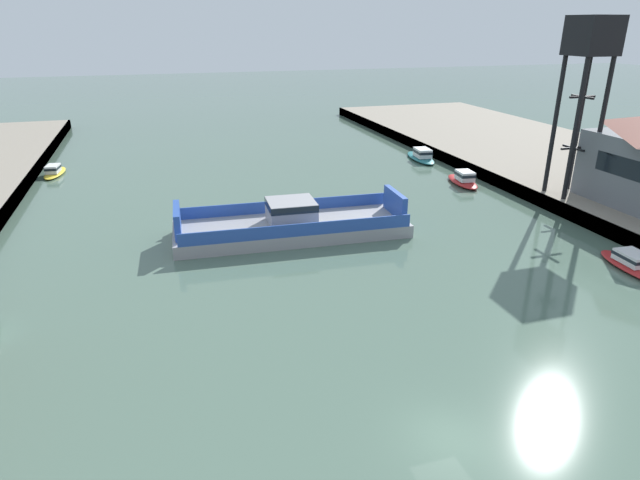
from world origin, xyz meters
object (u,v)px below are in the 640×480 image
Objects in this scene: moored_boat_far_left at (635,264)px; chain_ferry at (291,224)px; moored_boat_mid_left at (54,171)px; moored_boat_near_right at (463,179)px; crane_tower at (590,53)px; moored_boat_mid_right at (421,156)px.

chain_ferry is at bearing 147.52° from moored_boat_far_left.
moored_boat_near_right is at bearing -21.88° from moored_boat_mid_left.
crane_tower is (51.78, -28.69, 14.42)m from moored_boat_mid_left.
moored_boat_mid_left is (-23.10, 28.34, -0.51)m from chain_ferry.
moored_boat_far_left is (46.31, -43.12, -0.03)m from moored_boat_mid_left.
moored_boat_near_right is 12.40m from moored_boat_mid_right.
moored_boat_far_left is at bearing -32.48° from chain_ferry.
chain_ferry is 25.08m from moored_boat_near_right.
chain_ferry is at bearing -156.99° from moored_boat_near_right.
moored_boat_near_right is 24.57m from moored_boat_far_left.
moored_boat_far_left is (-0.74, -36.94, -0.16)m from moored_boat_mid_right.
moored_boat_mid_right is at bearing 101.86° from crane_tower.
chain_ferry is 2.57× the size of moored_boat_mid_right.
crane_tower reaches higher than moored_boat_mid_left.
moored_boat_far_left is 0.43× the size of crane_tower.
moored_boat_near_right is 0.92× the size of moored_boat_far_left.
moored_boat_near_right is (23.08, 9.80, -0.38)m from chain_ferry.
chain_ferry is at bearing -137.21° from moored_boat_mid_right.
crane_tower reaches higher than chain_ferry.
moored_boat_near_right is 0.40× the size of crane_tower.
crane_tower reaches higher than moored_boat_mid_right.
chain_ferry is at bearing -50.82° from moored_boat_mid_left.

